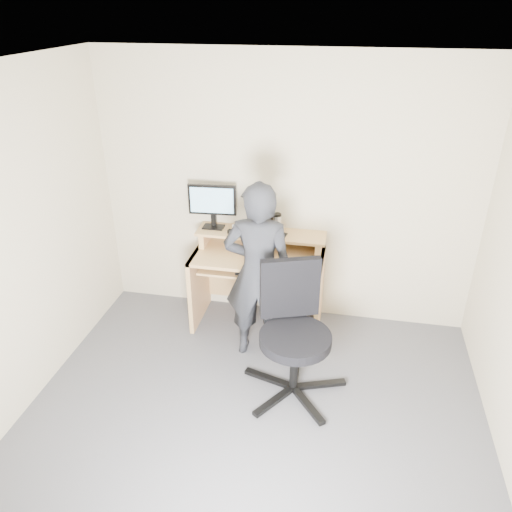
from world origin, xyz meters
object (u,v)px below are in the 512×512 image
(desk, at_px, (259,270))
(monitor, at_px, (212,203))
(office_chair, at_px, (293,327))
(person, at_px, (258,273))

(desk, distance_m, monitor, 0.77)
(desk, relative_size, monitor, 2.68)
(monitor, bearing_deg, office_chair, -51.62)
(desk, relative_size, office_chair, 1.13)
(desk, bearing_deg, monitor, 169.21)
(desk, height_order, monitor, monitor)
(monitor, height_order, person, person)
(office_chair, relative_size, person, 0.66)
(office_chair, distance_m, person, 0.57)
(desk, relative_size, person, 0.75)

